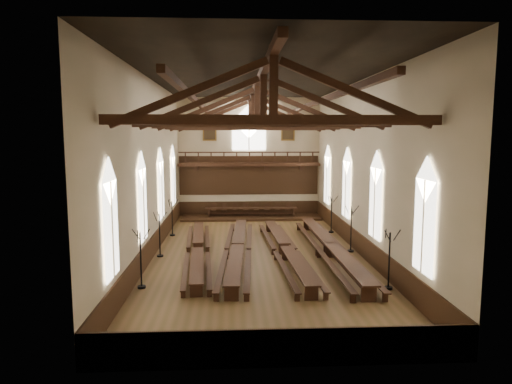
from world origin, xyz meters
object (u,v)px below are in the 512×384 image
candelabrum_left_near (141,270)px  candelabrum_right_near (389,271)px  refectory_row_b (238,247)px  high_table (251,209)px  refectory_row_c (285,248)px  dais (251,217)px  candelabrum_left_mid (160,243)px  refectory_row_a (197,248)px  candelabrum_right_mid (351,238)px  refectory_row_d (330,246)px  candelabrum_right_far (331,221)px  candelabrum_left_far (172,225)px

candelabrum_left_near → candelabrum_right_near: (11.10, -0.70, 0.01)m
refectory_row_b → high_table: size_ratio=1.91×
refectory_row_c → dais: bearing=96.7°
refectory_row_c → candelabrum_left_mid: candelabrum_left_mid is taller
candelabrum_left_mid → candelabrum_right_near: 12.65m
refectory_row_a → refectory_row_b: size_ratio=0.95×
candelabrum_right_mid → candelabrum_left_mid: bearing=-177.4°
candelabrum_right_near → dais: bearing=107.0°
candelabrum_left_near → refectory_row_d: bearing=26.9°
refectory_row_b → candelabrum_right_far: (6.68, 6.13, 0.24)m
refectory_row_b → candelabrum_left_far: size_ratio=5.74×
refectory_row_a → candelabrum_left_mid: 2.15m
refectory_row_b → dais: refectory_row_b is taller
candelabrum_right_near → candelabrum_right_far: size_ratio=1.04×
refectory_row_a → high_table: high_table is taller
refectory_row_c → dais: 12.25m
refectory_row_a → refectory_row_b: refectory_row_b is taller
dais → candelabrum_left_near: (-5.67, -17.02, 0.73)m
candelabrum_left_near → candelabrum_right_mid: (11.10, 5.86, 0.02)m
refectory_row_d → candelabrum_left_near: 10.84m
candelabrum_left_far → candelabrum_left_near: bearing=-90.0°
refectory_row_d → candelabrum_left_far: bearing=148.8°
candelabrum_right_near → candelabrum_left_near: bearing=176.4°
high_table → candelabrum_left_far: (-5.67, -6.26, -0.02)m
high_table → candelabrum_left_near: 17.94m
candelabrum_left_far → refectory_row_b: bearing=-52.1°
refectory_row_d → candelabrum_right_near: (1.44, -5.61, 0.24)m
refectory_row_a → candelabrum_left_near: 5.68m
refectory_row_d → dais: (-4.00, 12.11, -0.50)m
refectory_row_c → candelabrum_left_near: size_ratio=5.26×
candelabrum_left_near → candelabrum_right_near: 11.12m
refectory_row_a → refectory_row_c: size_ratio=0.96×
candelabrum_left_mid → candelabrum_left_far: candelabrum_left_mid is taller
refectory_row_a → refectory_row_d: (7.54, -0.35, 0.10)m
refectory_row_d → candelabrum_right_mid: size_ratio=5.42×
candelabrum_right_far → refectory_row_c: bearing=-122.2°
refectory_row_c → refectory_row_d: refectory_row_d is taller
high_table → candelabrum_right_mid: candelabrum_right_mid is taller
candelabrum_left_far → candelabrum_right_near: bearing=-45.9°
candelabrum_left_near → candelabrum_left_mid: candelabrum_left_near is taller
refectory_row_b → candelabrum_left_mid: 4.43m
high_table → candelabrum_right_far: candelabrum_right_far is taller
candelabrum_left_mid → candelabrum_right_mid: (11.10, 0.50, 0.06)m
high_table → candelabrum_right_near: (5.43, -17.72, 0.04)m
refectory_row_d → candelabrum_right_near: size_ratio=5.49×
refectory_row_b → refectory_row_d: refectory_row_d is taller
candelabrum_left_near → candelabrum_left_far: bearing=90.0°
high_table → candelabrum_right_far: (5.43, -5.80, 0.01)m
refectory_row_d → candelabrum_left_mid: size_ratio=5.81×
high_table → candelabrum_left_near: (-5.67, -17.02, 0.04)m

